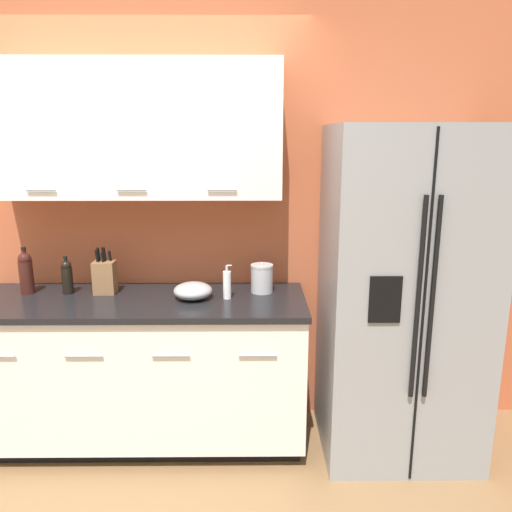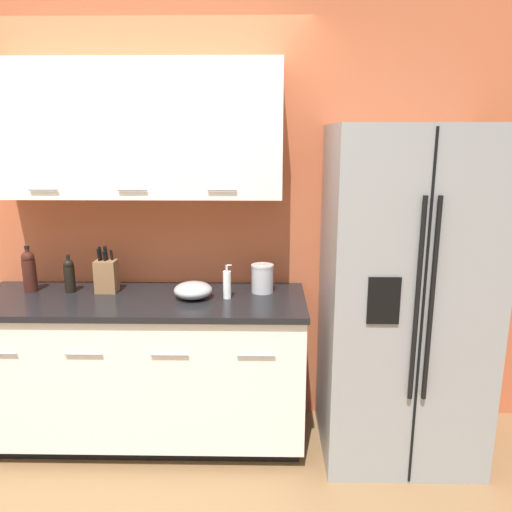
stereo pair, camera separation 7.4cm
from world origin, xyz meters
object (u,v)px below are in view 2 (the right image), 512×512
(soap_dispenser, at_px, (227,284))
(steel_canister, at_px, (262,278))
(oil_bottle, at_px, (69,275))
(knife_block, at_px, (106,275))
(wine_bottle, at_px, (29,270))
(mixing_bowl, at_px, (193,290))
(refrigerator, at_px, (403,296))

(soap_dispenser, relative_size, steel_canister, 1.08)
(soap_dispenser, height_order, steel_canister, soap_dispenser)
(oil_bottle, bearing_deg, knife_block, 1.06)
(wine_bottle, bearing_deg, mixing_bowl, -6.43)
(steel_canister, xyz_separation_m, mixing_bowl, (-0.40, -0.12, -0.04))
(soap_dispenser, height_order, oil_bottle, oil_bottle)
(refrigerator, distance_m, wine_bottle, 2.20)
(steel_canister, bearing_deg, oil_bottle, -179.14)
(wine_bottle, bearing_deg, steel_canister, 0.45)
(wine_bottle, distance_m, steel_canister, 1.40)
(refrigerator, distance_m, knife_block, 1.74)
(wine_bottle, height_order, soap_dispenser, wine_bottle)
(soap_dispenser, bearing_deg, oil_bottle, 173.78)
(knife_block, distance_m, steel_canister, 0.93)
(knife_block, bearing_deg, soap_dispenser, -8.40)
(refrigerator, height_order, soap_dispenser, refrigerator)
(wine_bottle, xyz_separation_m, soap_dispenser, (1.19, -0.11, -0.05))
(refrigerator, bearing_deg, oil_bottle, 175.77)
(knife_block, height_order, steel_canister, knife_block)
(knife_block, xyz_separation_m, soap_dispenser, (0.73, -0.11, -0.02))
(knife_block, distance_m, soap_dispenser, 0.74)
(soap_dispenser, xyz_separation_m, oil_bottle, (-0.95, 0.10, 0.02))
(wine_bottle, xyz_separation_m, steel_canister, (1.40, 0.01, -0.05))
(soap_dispenser, distance_m, mixing_bowl, 0.20)
(knife_block, bearing_deg, mixing_bowl, -11.63)
(wine_bottle, relative_size, oil_bottle, 1.23)
(wine_bottle, distance_m, oil_bottle, 0.24)
(refrigerator, bearing_deg, wine_bottle, 176.07)
(soap_dispenser, relative_size, oil_bottle, 0.88)
(wine_bottle, distance_m, soap_dispenser, 1.20)
(refrigerator, height_order, knife_block, refrigerator)
(wine_bottle, relative_size, mixing_bowl, 1.26)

